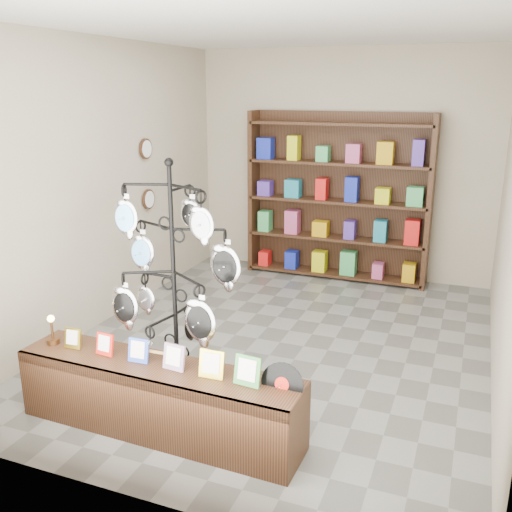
# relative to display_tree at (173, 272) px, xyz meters

# --- Properties ---
(ground) EXTENTS (5.00, 5.00, 0.00)m
(ground) POSITION_rel_display_tree_xyz_m (0.35, 1.48, -1.16)
(ground) COLOR slate
(ground) RESTS_ON ground
(room_envelope) EXTENTS (5.00, 5.00, 5.00)m
(room_envelope) POSITION_rel_display_tree_xyz_m (0.35, 1.48, 0.69)
(room_envelope) COLOR #AB9C89
(room_envelope) RESTS_ON ground
(display_tree) EXTENTS (1.03, 0.88, 2.02)m
(display_tree) POSITION_rel_display_tree_xyz_m (0.00, 0.00, 0.00)
(display_tree) COLOR black
(display_tree) RESTS_ON ground
(front_shelf) EXTENTS (2.23, 0.51, 0.78)m
(front_shelf) POSITION_rel_display_tree_xyz_m (0.01, -0.32, -0.89)
(front_shelf) COLOR black
(front_shelf) RESTS_ON ground
(back_shelving) EXTENTS (2.42, 0.36, 2.20)m
(back_shelving) POSITION_rel_display_tree_xyz_m (0.35, 3.78, -0.14)
(back_shelving) COLOR black
(back_shelving) RESTS_ON ground
(wall_clocks) EXTENTS (0.03, 0.24, 0.84)m
(wall_clocks) POSITION_rel_display_tree_xyz_m (-1.62, 2.28, 0.34)
(wall_clocks) COLOR black
(wall_clocks) RESTS_ON ground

